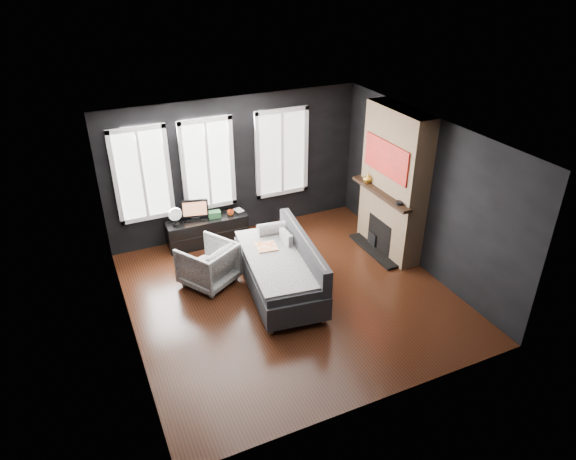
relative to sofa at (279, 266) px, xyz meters
name	(u,v)px	position (x,y,z in m)	size (l,w,h in m)	color
floor	(290,295)	(0.11, -0.19, -0.48)	(5.00, 5.00, 0.00)	black
ceiling	(290,137)	(0.11, -0.19, 2.22)	(5.00, 5.00, 0.00)	white
wall_back	(236,167)	(0.11, 2.31, 0.87)	(5.00, 0.02, 2.70)	black
wall_left	(121,259)	(-2.39, -0.19, 0.87)	(0.02, 5.00, 2.70)	black
wall_right	(424,194)	(2.61, -0.19, 0.87)	(0.02, 5.00, 2.70)	black
windows	(209,117)	(-0.34, 2.27, 1.90)	(4.00, 0.16, 1.76)	white
fireplace	(394,183)	(2.41, 0.41, 0.87)	(0.70, 1.62, 2.70)	#93724C
sofa	(279,266)	(0.00, 0.00, 0.00)	(1.11, 2.23, 0.96)	black
stripe_pillow	(286,241)	(0.29, 0.36, 0.21)	(0.08, 0.36, 0.36)	gray
armchair	(208,262)	(-0.99, 0.71, -0.07)	(0.79, 0.74, 0.82)	silver
media_console	(207,230)	(-0.61, 2.05, -0.22)	(1.53, 0.48, 0.53)	black
monitor	(195,208)	(-0.80, 2.08, 0.27)	(0.51, 0.11, 0.45)	black
desk_fan	(175,216)	(-1.19, 2.01, 0.22)	(0.25, 0.25, 0.35)	gray
mug	(230,212)	(-0.15, 1.97, 0.11)	(0.13, 0.10, 0.13)	#C94917
book	(235,207)	(-0.01, 2.08, 0.15)	(0.15, 0.02, 0.20)	#BCAF97
storage_box	(214,214)	(-0.45, 2.01, 0.11)	(0.23, 0.15, 0.13)	#2F6937
mantel_vase	(368,178)	(2.16, 0.86, 0.84)	(0.18, 0.18, 0.18)	gold
mantel_clock	(399,203)	(2.16, -0.14, 0.77)	(0.13, 0.13, 0.04)	black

